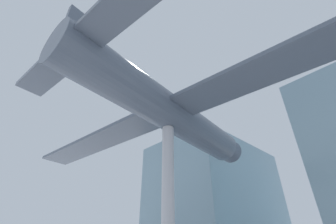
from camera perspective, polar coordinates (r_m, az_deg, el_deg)
glass_pavilion_left at (r=23.53m, az=12.34°, el=-22.39°), size 8.17×12.10×11.23m
support_pylon_central at (r=9.02m, az=0.00°, el=-22.78°), size 0.50×0.50×6.51m
suspended_airplane at (r=10.56m, az=0.49°, el=-0.26°), size 21.31×12.64×2.68m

